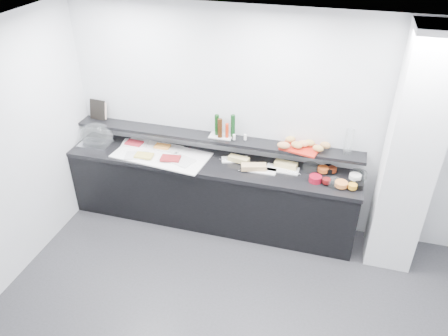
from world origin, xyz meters
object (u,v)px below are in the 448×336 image
(cloche_base, at_px, (96,144))
(bread_tray, at_px, (300,148))
(sandwich_plate_mid, at_px, (262,170))
(framed_print, at_px, (98,110))
(carafe, at_px, (349,142))
(condiment_tray, at_px, (221,136))

(cloche_base, relative_size, bread_tray, 0.93)
(cloche_base, xyz_separation_m, sandwich_plate_mid, (2.19, -0.00, -0.01))
(bread_tray, bearing_deg, framed_print, -168.18)
(bread_tray, height_order, carafe, carafe)
(condiment_tray, bearing_deg, bread_tray, -3.15)
(cloche_base, distance_m, framed_print, 0.46)
(cloche_base, xyz_separation_m, condiment_tray, (1.62, 0.24, 0.24))
(framed_print, xyz_separation_m, condiment_tray, (1.68, -0.03, -0.12))
(sandwich_plate_mid, relative_size, framed_print, 1.27)
(condiment_tray, distance_m, carafe, 1.50)
(framed_print, height_order, bread_tray, framed_print)
(framed_print, bearing_deg, carafe, 4.50)
(framed_print, distance_m, condiment_tray, 1.69)
(framed_print, distance_m, bread_tray, 2.66)
(framed_print, relative_size, carafe, 0.87)
(sandwich_plate_mid, xyz_separation_m, condiment_tray, (-0.57, 0.24, 0.25))
(cloche_base, bearing_deg, framed_print, 101.34)
(framed_print, bearing_deg, bread_tray, 3.74)
(carafe, bearing_deg, cloche_base, -175.51)
(condiment_tray, bearing_deg, sandwich_plate_mid, -24.42)
(condiment_tray, xyz_separation_m, bread_tray, (0.97, -0.03, 0.00))
(cloche_base, relative_size, sandwich_plate_mid, 1.23)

